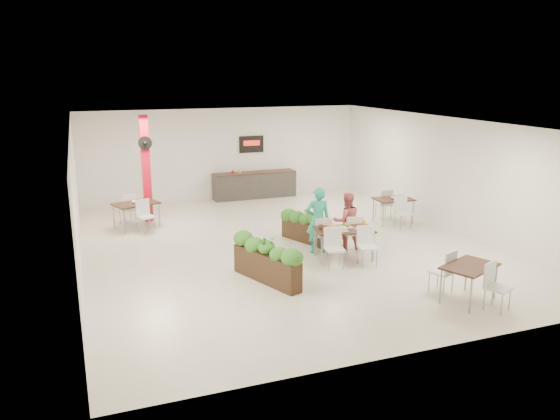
% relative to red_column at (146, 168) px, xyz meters
% --- Properties ---
extents(ground, '(12.00, 12.00, 0.00)m').
position_rel_red_column_xyz_m(ground, '(3.00, -3.79, -1.64)').
color(ground, beige).
rests_on(ground, ground).
extents(room_shell, '(10.10, 12.10, 3.22)m').
position_rel_red_column_xyz_m(room_shell, '(3.00, -3.79, 0.36)').
color(room_shell, white).
rests_on(room_shell, ground).
extents(red_column, '(0.40, 0.41, 3.20)m').
position_rel_red_column_xyz_m(red_column, '(0.00, 0.00, 0.00)').
color(red_column, red).
rests_on(red_column, ground).
extents(service_counter, '(3.00, 0.64, 2.20)m').
position_rel_red_column_xyz_m(service_counter, '(4.00, 1.86, -1.15)').
color(service_counter, '#2A2825').
rests_on(service_counter, ground).
extents(main_table, '(1.52, 1.81, 0.92)m').
position_rel_red_column_xyz_m(main_table, '(3.99, -5.24, -1.01)').
color(main_table, black).
rests_on(main_table, ground).
extents(diner_man, '(0.67, 0.50, 1.68)m').
position_rel_red_column_xyz_m(diner_man, '(3.60, -4.58, -0.80)').
color(diner_man, teal).
rests_on(diner_man, ground).
extents(diner_woman, '(0.81, 0.68, 1.48)m').
position_rel_red_column_xyz_m(diner_woman, '(4.40, -4.58, -0.90)').
color(diner_woman, '#CF5C60').
rests_on(diner_woman, ground).
extents(planter_left, '(0.98, 1.92, 1.06)m').
position_rel_red_column_xyz_m(planter_left, '(1.75, -6.02, -1.12)').
color(planter_left, black).
rests_on(planter_left, ground).
extents(planter_right, '(0.91, 1.66, 0.91)m').
position_rel_red_column_xyz_m(planter_right, '(3.67, -3.72, -1.16)').
color(planter_right, black).
rests_on(planter_right, ground).
extents(side_table_a, '(1.42, 1.67, 0.92)m').
position_rel_red_column_xyz_m(side_table_a, '(-0.43, -0.72, -1.01)').
color(side_table_a, black).
rests_on(side_table_a, ground).
extents(side_table_b, '(1.15, 1.64, 0.92)m').
position_rel_red_column_xyz_m(side_table_b, '(6.87, -2.83, -1.02)').
color(side_table_b, black).
rests_on(side_table_b, ground).
extents(side_table_c, '(1.33, 1.66, 0.92)m').
position_rel_red_column_xyz_m(side_table_c, '(5.15, -8.39, -1.02)').
color(side_table_c, black).
rests_on(side_table_c, ground).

